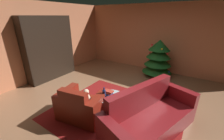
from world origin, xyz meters
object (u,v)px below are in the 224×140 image
object	(u,v)px
coffee_table	(111,98)
book_stack_on_table	(108,94)
bottle_on_table	(104,94)
decorated_tree	(158,58)
armchair_red	(82,106)
couch_red	(149,118)
bookshelf_unit	(53,48)

from	to	relation	value
coffee_table	book_stack_on_table	xyz separation A→B (m)	(-0.04, -0.04, 0.13)
bottle_on_table	decorated_tree	distance (m)	2.98
armchair_red	book_stack_on_table	xyz separation A→B (m)	(0.45, 0.40, 0.26)
armchair_red	bottle_on_table	xyz separation A→B (m)	(0.41, 0.29, 0.29)
armchair_red	couch_red	world-z (taller)	couch_red
couch_red	coffee_table	bearing A→B (deg)	178.04
book_stack_on_table	decorated_tree	xyz separation A→B (m)	(0.24, 2.86, 0.14)
armchair_red	couch_red	size ratio (longest dim) A/B	0.51
bookshelf_unit	bottle_on_table	bearing A→B (deg)	-17.01
couch_red	book_stack_on_table	size ratio (longest dim) A/B	10.47
book_stack_on_table	decorated_tree	bearing A→B (deg)	85.10
armchair_red	decorated_tree	bearing A→B (deg)	77.93
couch_red	decorated_tree	xyz separation A→B (m)	(-0.70, 2.85, 0.38)
couch_red	bottle_on_table	distance (m)	1.02
bottle_on_table	bookshelf_unit	bearing A→B (deg)	162.99
bottle_on_table	decorated_tree	bearing A→B (deg)	84.55
bookshelf_unit	bottle_on_table	world-z (taller)	bookshelf_unit
bottle_on_table	decorated_tree	size ratio (longest dim) A/B	0.19
decorated_tree	book_stack_on_table	bearing A→B (deg)	-94.90
decorated_tree	armchair_red	bearing A→B (deg)	-102.07
armchair_red	decorated_tree	world-z (taller)	decorated_tree
couch_red	decorated_tree	distance (m)	2.96
couch_red	coffee_table	distance (m)	0.91
bookshelf_unit	book_stack_on_table	size ratio (longest dim) A/B	10.54
bookshelf_unit	armchair_red	distance (m)	2.83
bookshelf_unit	book_stack_on_table	xyz separation A→B (m)	(2.92, -0.77, -0.51)
bottle_on_table	book_stack_on_table	bearing A→B (deg)	71.01
coffee_table	bottle_on_table	size ratio (longest dim) A/B	2.30
decorated_tree	bottle_on_table	bearing A→B (deg)	-95.45
armchair_red	bottle_on_table	size ratio (longest dim) A/B	4.15
bookshelf_unit	coffee_table	size ratio (longest dim) A/B	3.54
decorated_tree	couch_red	bearing A→B (deg)	-76.25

